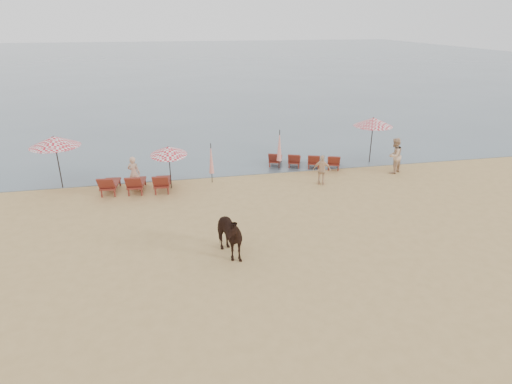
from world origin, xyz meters
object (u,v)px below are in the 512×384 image
umbrella_open_left_b (169,151)px  umbrella_open_right (373,122)px  lounger_cluster_left (136,183)px  umbrella_open_left_a (54,141)px  cow (226,234)px  lounger_cluster_right (304,160)px  umbrella_closed_right (279,146)px  umbrella_closed_left (211,159)px  beachgoer_left (134,173)px  beachgoer_right_b (322,170)px  beachgoer_right_a (394,156)px

umbrella_open_left_b → umbrella_open_right: bearing=9.8°
lounger_cluster_left → umbrella_open_left_a: size_ratio=1.27×
umbrella_open_left_b → cow: size_ratio=1.13×
lounger_cluster_right → umbrella_closed_right: (-1.47, -0.20, 0.95)m
cow → umbrella_closed_right: bearing=45.1°
lounger_cluster_left → umbrella_open_left_b: 2.16m
lounger_cluster_left → umbrella_closed_left: umbrella_closed_left is taller
lounger_cluster_left → beachgoer_left: 0.52m
lounger_cluster_right → umbrella_open_left_a: 12.53m
umbrella_closed_left → umbrella_open_left_a: bearing=174.5°
umbrella_open_left_a → umbrella_closed_right: size_ratio=1.16×
umbrella_open_left_b → beachgoer_right_b: bearing=-6.7°
umbrella_open_left_a → cow: (6.87, -7.88, -1.51)m
umbrella_open_left_a → beachgoer_left: size_ratio=1.57×
umbrella_open_left_a → umbrella_closed_right: 10.95m
umbrella_closed_left → beachgoer_left: bearing=-176.5°
lounger_cluster_right → umbrella_closed_left: umbrella_closed_left is taller
umbrella_closed_left → beachgoer_right_b: (5.25, -1.36, -0.50)m
beachgoer_right_a → beachgoer_right_b: size_ratio=1.27×
umbrella_open_left_b → umbrella_open_right: size_ratio=0.84×
lounger_cluster_left → umbrella_open_right: size_ratio=1.26×
lounger_cluster_right → cow: size_ratio=2.14×
umbrella_closed_left → beachgoer_right_b: bearing=-14.5°
umbrella_open_left_a → cow: size_ratio=1.34×
beachgoer_left → beachgoer_right_b: (8.95, -1.14, -0.08)m
cow → lounger_cluster_right: bearing=38.1°
lounger_cluster_left → umbrella_open_left_b: (1.62, 0.20, 1.41)m
lounger_cluster_right → umbrella_open_left_a: size_ratio=1.60×
lounger_cluster_right → beachgoer_right_a: beachgoer_right_a is taller
lounger_cluster_left → beachgoer_right_b: (8.89, -0.76, 0.27)m
umbrella_open_left_b → beachgoer_right_b: 7.42m
umbrella_closed_left → beachgoer_right_a: size_ratio=1.07×
umbrella_open_left_b → umbrella_open_right: umbrella_open_right is taller
lounger_cluster_left → umbrella_open_left_b: size_ratio=1.50×
umbrella_closed_left → beachgoer_right_b: 5.45m
lounger_cluster_right → beachgoer_left: size_ratio=2.51×
umbrella_open_left_b → cow: (1.72, -6.78, -1.07)m
umbrella_open_left_b → umbrella_open_right: (11.12, 1.76, 0.46)m
umbrella_open_left_a → beachgoer_left: umbrella_open_left_a is taller
umbrella_closed_left → lounger_cluster_left: bearing=-170.6°
umbrella_open_left_a → beachgoer_right_b: size_ratio=1.74×
beachgoer_left → beachgoer_right_a: size_ratio=0.87×
cow → beachgoer_right_a: 11.89m
lounger_cluster_left → lounger_cluster_right: (8.84, 1.91, -0.06)m
cow → umbrella_open_left_b: bearing=85.2°
lounger_cluster_right → beachgoer_left: bearing=-150.0°
umbrella_open_right → beachgoer_right_b: 4.98m
lounger_cluster_left → cow: size_ratio=1.69×
lounger_cluster_left → lounger_cluster_right: bearing=17.2°
umbrella_open_left_a → cow: bearing=-63.7°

